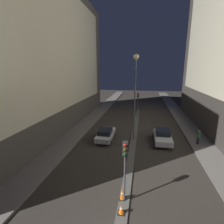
{
  "coord_description": "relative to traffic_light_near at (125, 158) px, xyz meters",
  "views": [
    {
      "loc": [
        0.95,
        -5.52,
        8.46
      ],
      "look_at": [
        -3.39,
        18.43,
        2.47
      ],
      "focal_mm": 28.0,
      "sensor_mm": 36.0,
      "label": 1
    }
  ],
  "objects": [
    {
      "name": "building_left",
      "position": [
        -12.08,
        12.92,
        6.84
      ],
      "size": [
        6.01,
        34.18,
        19.99
      ],
      "color": "#4C4742",
      "rests_on": "ground"
    },
    {
      "name": "median_strip",
      "position": [
        0.0,
        11.73,
        -3.1
      ],
      "size": [
        0.7,
        29.8,
        0.1
      ],
      "color": "#56544F",
      "rests_on": "ground"
    },
    {
      "name": "traffic_light_near",
      "position": [
        0.0,
        0.0,
        0.0
      ],
      "size": [
        0.32,
        0.42,
        4.14
      ],
      "color": "#4C4C51",
      "rests_on": "median_strip"
    },
    {
      "name": "traffic_light_mid",
      "position": [
        0.0,
        22.59,
        0.0
      ],
      "size": [
        0.32,
        0.42,
        4.14
      ],
      "color": "#4C4C51",
      "rests_on": "median_strip"
    },
    {
      "name": "street_lamp",
      "position": [
        0.0,
        10.25,
        4.04
      ],
      "size": [
        0.61,
        0.61,
        9.96
      ],
      "color": "#4C4C51",
      "rests_on": "median_strip"
    },
    {
      "name": "traffic_cone_near",
      "position": [
        -0.05,
        -1.05,
        -2.76
      ],
      "size": [
        0.44,
        0.44,
        0.59
      ],
      "color": "black",
      "rests_on": "median_strip"
    },
    {
      "name": "traffic_cone_far",
      "position": [
        -0.13,
        0.13,
        -2.67
      ],
      "size": [
        0.42,
        0.42,
        0.77
      ],
      "color": "black",
      "rests_on": "median_strip"
    },
    {
      "name": "car_left_lane",
      "position": [
        -3.39,
        9.92,
        -2.43
      ],
      "size": [
        1.77,
        4.31,
        1.41
      ],
      "color": "silver",
      "rests_on": "ground"
    },
    {
      "name": "car_right_lane",
      "position": [
        3.39,
        10.39,
        -2.41
      ],
      "size": [
        1.89,
        4.31,
        1.47
      ],
      "color": "silver",
      "rests_on": "ground"
    },
    {
      "name": "pedestrian_on_right_sidewalk",
      "position": [
        7.27,
        10.24,
        -2.13
      ],
      "size": [
        0.41,
        0.41,
        1.65
      ],
      "color": "black",
      "rests_on": "sidewalk_right"
    }
  ]
}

